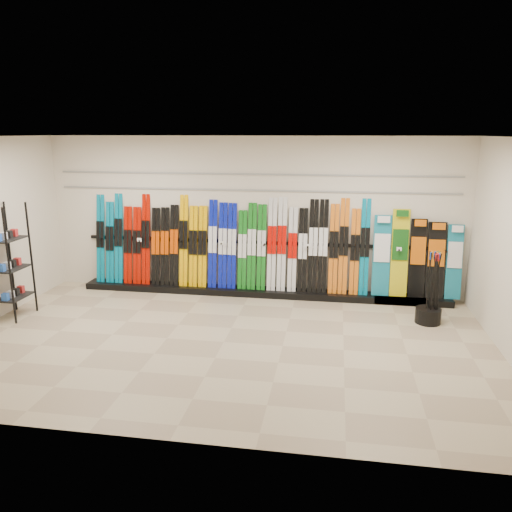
# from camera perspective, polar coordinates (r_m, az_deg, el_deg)

# --- Properties ---
(floor) EXTENTS (8.00, 8.00, 0.00)m
(floor) POSITION_cam_1_polar(r_m,az_deg,el_deg) (7.62, -3.70, -9.78)
(floor) COLOR #9D886C
(floor) RESTS_ON ground
(back_wall) EXTENTS (8.00, 0.00, 8.00)m
(back_wall) POSITION_cam_1_polar(r_m,az_deg,el_deg) (9.55, -0.52, 4.56)
(back_wall) COLOR beige
(back_wall) RESTS_ON floor
(ceiling) EXTENTS (8.00, 8.00, 0.00)m
(ceiling) POSITION_cam_1_polar(r_m,az_deg,el_deg) (6.97, -4.10, 13.41)
(ceiling) COLOR silver
(ceiling) RESTS_ON back_wall
(ski_rack_base) EXTENTS (8.00, 0.40, 0.12)m
(ski_rack_base) POSITION_cam_1_polar(r_m,az_deg,el_deg) (9.65, 0.60, -4.15)
(ski_rack_base) COLOR black
(ski_rack_base) RESTS_ON floor
(skis) EXTENTS (5.37, 0.30, 1.83)m
(skis) POSITION_cam_1_polar(r_m,az_deg,el_deg) (9.60, -3.19, 1.23)
(skis) COLOR #026D8F
(skis) RESTS_ON ski_rack_base
(snowboards) EXTENTS (1.58, 0.25, 1.59)m
(snowboards) POSITION_cam_1_polar(r_m,az_deg,el_deg) (9.52, 17.78, -0.18)
(snowboards) COLOR #14728C
(snowboards) RESTS_ON ski_rack_base
(accessory_rack) EXTENTS (0.40, 0.60, 1.93)m
(accessory_rack) POSITION_cam_1_polar(r_m,az_deg,el_deg) (9.27, -26.32, -0.60)
(accessory_rack) COLOR black
(accessory_rack) RESTS_ON floor
(pole_bin) EXTENTS (0.41, 0.41, 0.25)m
(pole_bin) POSITION_cam_1_polar(r_m,az_deg,el_deg) (8.75, 19.06, -6.45)
(pole_bin) COLOR black
(pole_bin) RESTS_ON floor
(ski_poles) EXTENTS (0.22, 0.29, 1.18)m
(ski_poles) POSITION_cam_1_polar(r_m,az_deg,el_deg) (8.61, 19.66, -3.43)
(ski_poles) COLOR black
(ski_poles) RESTS_ON pole_bin
(slatwall_rail_0) EXTENTS (7.60, 0.02, 0.03)m
(slatwall_rail_0) POSITION_cam_1_polar(r_m,az_deg,el_deg) (9.46, -0.54, 7.53)
(slatwall_rail_0) COLOR gray
(slatwall_rail_0) RESTS_ON back_wall
(slatwall_rail_1) EXTENTS (7.60, 0.02, 0.03)m
(slatwall_rail_1) POSITION_cam_1_polar(r_m,az_deg,el_deg) (9.43, -0.55, 9.34)
(slatwall_rail_1) COLOR gray
(slatwall_rail_1) RESTS_ON back_wall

